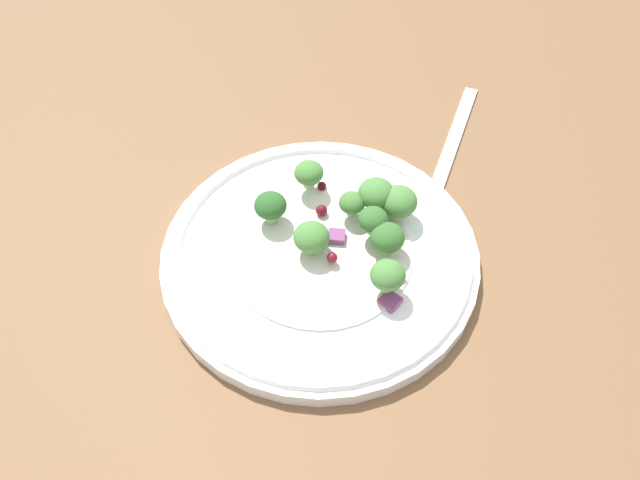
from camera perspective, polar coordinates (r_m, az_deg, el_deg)
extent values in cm
cube|color=brown|center=(56.43, -0.17, -0.52)|extent=(180.00, 180.00, 2.00)
cylinder|color=white|center=(53.77, 0.00, -1.39)|extent=(24.57, 24.57, 1.20)
torus|color=white|center=(53.29, 0.00, -1.00)|extent=(23.61, 23.61, 1.00)
cylinder|color=white|center=(53.21, 0.00, -0.94)|extent=(14.25, 14.25, 0.20)
cylinder|color=#8EB77A|center=(53.47, 4.36, 1.12)|extent=(0.86, 0.86, 0.86)
ellipsoid|color=#386B2D|center=(52.68, 4.42, 1.83)|extent=(2.29, 2.29, 1.72)
cylinder|color=#ADD18E|center=(55.39, 6.36, 2.25)|extent=(1.11, 1.11, 1.11)
ellipsoid|color=#4C843D|center=(54.39, 6.49, 3.17)|extent=(2.97, 2.97, 2.23)
cylinder|color=#9EC684|center=(52.92, 5.49, -0.59)|extent=(0.98, 0.98, 0.98)
ellipsoid|color=#386B2D|center=(52.00, 5.58, 0.21)|extent=(2.62, 2.62, 1.96)
cylinder|color=#8EB77A|center=(52.79, -0.57, -0.62)|extent=(1.03, 1.03, 1.03)
ellipsoid|color=#4C843D|center=(51.82, -0.58, 0.22)|extent=(2.75, 2.75, 2.06)
cylinder|color=#8EB77A|center=(50.45, 5.50, -3.66)|extent=(0.96, 0.96, 0.96)
ellipsoid|color=#4C843D|center=(49.52, 5.60, -2.90)|extent=(2.56, 2.56, 1.92)
cylinder|color=#8EB77A|center=(56.58, -0.92, 4.81)|extent=(0.89, 0.89, 0.89)
ellipsoid|color=#4C843D|center=(55.81, -0.93, 5.56)|extent=(2.38, 2.38, 1.78)
cylinder|color=#8EB77A|center=(54.84, 2.62, 2.44)|extent=(0.78, 0.78, 0.78)
ellipsoid|color=#477A38|center=(54.14, 2.65, 3.09)|extent=(2.07, 2.07, 1.55)
cylinder|color=#ADD18E|center=(54.52, -4.13, 1.83)|extent=(0.96, 0.96, 0.96)
ellipsoid|color=#2D6028|center=(53.65, -4.19, 2.62)|extent=(2.55, 2.55, 1.91)
cylinder|color=#9EC684|center=(55.36, 4.58, 2.96)|extent=(1.08, 1.08, 1.08)
ellipsoid|color=#4C843D|center=(54.40, 4.66, 3.86)|extent=(2.88, 2.88, 2.16)
sphere|color=#4C0A14|center=(57.19, 0.15, 4.48)|extent=(0.75, 0.75, 0.75)
sphere|color=maroon|center=(55.08, 0.45, 2.41)|extent=(0.93, 0.93, 0.93)
sphere|color=maroon|center=(51.84, 1.01, -1.45)|extent=(0.83, 0.83, 0.83)
cube|color=#843D75|center=(53.59, 1.37, 0.32)|extent=(1.43, 1.33, 0.51)
cube|color=#843D75|center=(50.60, 5.79, -5.01)|extent=(1.88, 1.88, 0.42)
cube|color=#843D75|center=(51.70, 6.32, -2.76)|extent=(1.44, 1.46, 0.52)
cube|color=#843D75|center=(53.62, 0.09, 0.00)|extent=(1.60, 1.46, 0.53)
cube|color=silver|center=(64.37, 10.97, 8.20)|extent=(3.39, 15.01, 0.50)
cube|color=silver|center=(57.85, 8.88, 2.33)|extent=(2.90, 3.91, 0.50)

